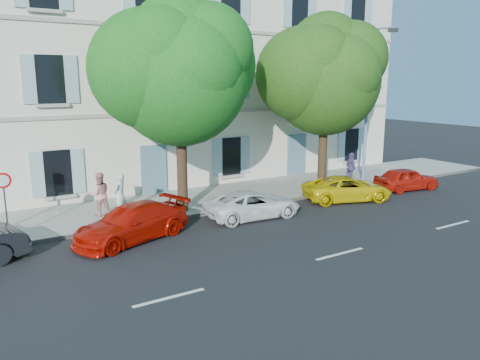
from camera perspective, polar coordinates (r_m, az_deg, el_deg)
ground at (r=18.70m, az=3.58°, el=-5.24°), size 90.00×90.00×0.00m
sidewalk at (r=22.32m, az=-3.02°, el=-2.18°), size 36.00×4.50×0.15m
kerb at (r=20.51m, az=-0.10°, el=-3.43°), size 36.00×0.16×0.16m
building at (r=26.84m, az=-9.23°, el=12.84°), size 28.00×7.00×12.00m
car_red_coupe at (r=16.96m, az=-13.05°, el=-5.12°), size 4.71×3.07×1.27m
car_white_coupe at (r=19.25m, az=1.63°, el=-2.99°), size 4.12×2.12×1.11m
car_yellow_supercar at (r=22.54m, az=12.96°, el=-1.02°), size 4.56×3.15×1.16m
car_red_hatchback at (r=25.53m, az=19.63°, el=0.13°), size 3.64×1.91×1.18m
tree_left at (r=19.30m, az=-7.37°, el=12.26°), size 5.52×5.52×8.56m
tree_right at (r=24.17m, az=10.34°, el=11.78°), size 5.44×5.44×8.38m
road_sign at (r=17.80m, az=-26.82°, el=-1.27°), size 0.54×0.10×2.36m
street_lamp at (r=25.39m, az=15.54°, el=9.60°), size 0.29×1.70×7.97m
pedestrian_a at (r=19.54m, az=-14.40°, el=-1.77°), size 0.75×0.72×1.73m
pedestrian_b at (r=19.75m, az=-16.76°, el=-1.67°), size 0.89×0.70×1.78m
pedestrian_c at (r=25.73m, az=13.37°, el=1.46°), size 0.68×1.04×1.64m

